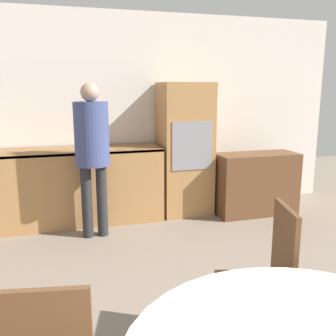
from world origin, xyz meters
TOP-DOWN VIEW (x-y plane):
  - wall_back at (0.00, 5.34)m, footprint 6.24×0.05m
  - kitchen_counter at (-0.90, 5.00)m, footprint 2.75×0.60m
  - oven_unit at (0.84, 5.00)m, footprint 0.65×0.59m
  - sideboard at (1.74, 4.69)m, footprint 1.07×0.45m
  - chair_far_right at (0.45, 2.24)m, footprint 0.49×0.49m
  - person_standing at (-0.39, 4.47)m, footprint 0.37×0.37m

SIDE VIEW (x-z plane):
  - sideboard at x=1.74m, z-range 0.00..0.81m
  - kitchen_counter at x=-0.90m, z-range 0.01..0.94m
  - chair_far_right at x=0.45m, z-range 0.06..1.02m
  - oven_unit at x=0.84m, z-range 0.00..1.72m
  - person_standing at x=-0.39m, z-range 0.20..1.90m
  - wall_back at x=0.00m, z-range 0.00..2.60m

